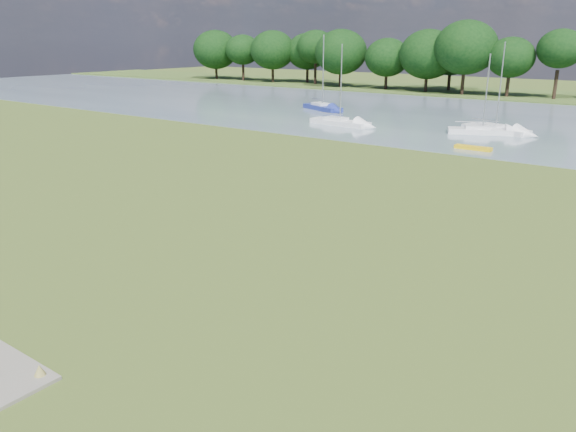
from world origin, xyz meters
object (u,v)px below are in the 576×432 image
Objects in this scene: kayak at (473,148)px; sailboat_0 at (495,127)px; sailboat_4 at (339,120)px; sailboat_2 at (482,129)px; sailboat_1 at (322,106)px.

sailboat_0 reaches higher than kayak.
kayak is at bearing -11.89° from sailboat_4.
kayak is 0.36× the size of sailboat_0.
sailboat_0 is at bearing 48.84° from sailboat_2.
kayak is 27.32m from sailboat_1.
sailboat_2 is (21.39, -6.21, -0.07)m from sailboat_1.
sailboat_4 is at bearing -23.84° from sailboat_1.
sailboat_1 is 1.23× the size of sailboat_2.
sailboat_2 is at bearing 105.24° from kayak.
kayak is 10.00m from sailboat_0.
sailboat_4 is (-13.99, -4.86, 0.02)m from sailboat_0.
sailboat_0 is 0.92× the size of sailboat_1.
sailboat_1 is at bearing 150.17° from kayak.
sailboat_0 is 14.81m from sailboat_4.
sailboat_0 reaches higher than sailboat_4.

